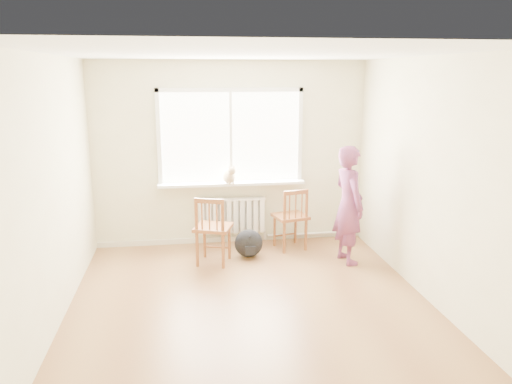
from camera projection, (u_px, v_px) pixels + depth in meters
name	position (u px, v px, depth m)	size (l,w,h in m)	color
floor	(252.00, 307.00, 5.49)	(4.50, 4.50, 0.00)	olive
ceiling	(251.00, 53.00, 4.86)	(4.50, 4.50, 0.00)	white
back_wall	(231.00, 154.00, 7.34)	(4.00, 0.01, 2.70)	beige
window	(231.00, 133.00, 7.25)	(2.12, 0.05, 1.42)	white
windowsill	(232.00, 183.00, 7.34)	(2.15, 0.22, 0.04)	white
radiator	(232.00, 215.00, 7.47)	(1.00, 0.12, 0.55)	white
heating_pipe	(312.00, 233.00, 7.76)	(0.04, 0.04, 1.40)	silver
baseboard	(232.00, 239.00, 7.63)	(4.00, 0.03, 0.08)	beige
chair_left	(212.00, 230.00, 6.64)	(0.58, 0.57, 0.94)	#9C5A2D
chair_right	(292.00, 219.00, 7.20)	(0.54, 0.52, 0.91)	#9C5A2D
person	(349.00, 205.00, 6.66)	(0.58, 0.38, 1.60)	#D14552
cat	(229.00, 175.00, 7.21)	(0.25, 0.43, 0.29)	beige
backpack	(249.00, 243.00, 6.96)	(0.40, 0.30, 0.40)	black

